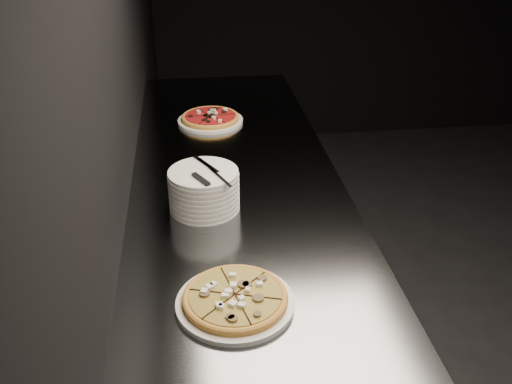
{
  "coord_description": "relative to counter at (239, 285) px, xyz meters",
  "views": [
    {
      "loc": [
        -2.28,
        -1.77,
        1.86
      ],
      "look_at": [
        -2.08,
        -0.14,
        0.95
      ],
      "focal_mm": 40.0,
      "sensor_mm": 36.0,
      "label": 1
    }
  ],
  "objects": [
    {
      "name": "wall_left",
      "position": [
        -0.37,
        0.0,
        0.94
      ],
      "size": [
        0.02,
        5.0,
        2.8
      ],
      "primitive_type": "cube",
      "color": "black",
      "rests_on": "floor"
    },
    {
      "name": "counter",
      "position": [
        0.0,
        0.0,
        0.0
      ],
      "size": [
        0.74,
        2.44,
        0.92
      ],
      "color": "slate",
      "rests_on": "floor"
    },
    {
      "name": "pizza_mushroom",
      "position": [
        -0.07,
        -0.66,
        0.48
      ],
      "size": [
        0.33,
        0.33,
        0.03
      ],
      "rotation": [
        0.0,
        0.0,
        -0.29
      ],
      "color": "silver",
      "rests_on": "counter"
    },
    {
      "name": "pizza_tomato",
      "position": [
        -0.06,
        0.57,
        0.48
      ],
      "size": [
        0.28,
        0.28,
        0.03
      ],
      "rotation": [
        0.0,
        0.0,
        0.03
      ],
      "color": "silver",
      "rests_on": "counter"
    },
    {
      "name": "plate_stack",
      "position": [
        -0.12,
        -0.17,
        0.53
      ],
      "size": [
        0.22,
        0.22,
        0.13
      ],
      "color": "silver",
      "rests_on": "counter"
    },
    {
      "name": "cutlery",
      "position": [
        -0.11,
        -0.18,
        0.6
      ],
      "size": [
        0.1,
        0.23,
        0.01
      ],
      "rotation": [
        0.0,
        0.0,
        0.5
      ],
      "color": "silver",
      "rests_on": "plate_stack"
    },
    {
      "name": "ramekin",
      "position": [
        -0.05,
        -0.02,
        0.49
      ],
      "size": [
        0.07,
        0.07,
        0.06
      ],
      "color": "white",
      "rests_on": "counter"
    }
  ]
}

